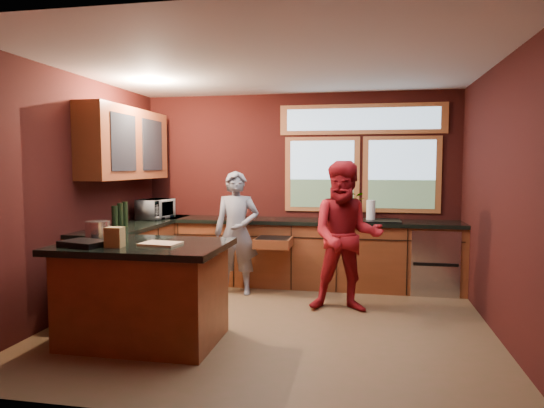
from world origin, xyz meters
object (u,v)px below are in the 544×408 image
(island, at_px, (144,292))
(person_red, at_px, (346,237))
(stock_pot, at_px, (98,230))
(cutting_board, at_px, (161,244))
(person_grey, at_px, (237,233))

(island, bearing_deg, person_red, 36.07)
(island, height_order, stock_pot, stock_pot)
(island, bearing_deg, cutting_board, -14.04)
(cutting_board, height_order, stock_pot, stock_pot)
(person_red, xyz_separation_m, cutting_board, (-1.64, -1.39, 0.09))
(cutting_board, xyz_separation_m, stock_pot, (-0.75, 0.20, 0.08))
(person_red, relative_size, cutting_board, 4.94)
(person_grey, bearing_deg, island, -109.47)
(person_red, distance_m, stock_pot, 2.68)
(person_grey, xyz_separation_m, cutting_board, (-0.21, -1.90, 0.15))
(person_red, bearing_deg, person_grey, 158.00)
(island, relative_size, stock_pot, 6.46)
(cutting_board, distance_m, stock_pot, 0.78)
(person_red, height_order, stock_pot, person_red)
(person_grey, bearing_deg, cutting_board, -103.26)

